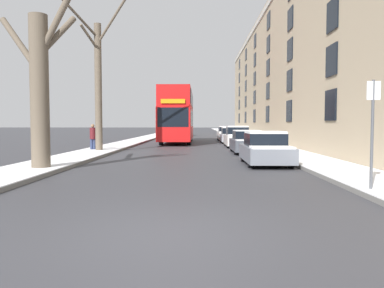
{
  "coord_description": "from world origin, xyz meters",
  "views": [
    {
      "loc": [
        0.56,
        -5.67,
        1.71
      ],
      "look_at": [
        -0.02,
        22.0,
        0.2
      ],
      "focal_mm": 35.0,
      "sensor_mm": 36.0,
      "label": 1
    }
  ],
  "objects_px": {
    "parked_car_2": "(237,137)",
    "parked_car_4": "(226,134)",
    "pedestrian_left_sidewalk": "(93,137)",
    "bare_tree_left_0": "(40,86)",
    "street_sign_post": "(372,130)",
    "parked_car_0": "(265,149)",
    "parked_car_3": "(231,136)",
    "bare_tree_left_1": "(98,81)",
    "oncoming_van": "(178,127)",
    "parked_car_1": "(247,142)",
    "double_decker_bus": "(177,113)"
  },
  "relations": [
    {
      "from": "parked_car_0",
      "to": "parked_car_3",
      "type": "xyz_separation_m",
      "value": [
        -0.0,
        17.57,
        0.0
      ]
    },
    {
      "from": "double_decker_bus",
      "to": "parked_car_1",
      "type": "relative_size",
      "value": 2.65
    },
    {
      "from": "parked_car_1",
      "to": "oncoming_van",
      "type": "height_order",
      "value": "oncoming_van"
    },
    {
      "from": "parked_car_0",
      "to": "street_sign_post",
      "type": "distance_m",
      "value": 6.93
    },
    {
      "from": "bare_tree_left_0",
      "to": "bare_tree_left_1",
      "type": "bearing_deg",
      "value": 91.66
    },
    {
      "from": "parked_car_0",
      "to": "parked_car_1",
      "type": "distance_m",
      "value": 6.18
    },
    {
      "from": "bare_tree_left_1",
      "to": "oncoming_van",
      "type": "height_order",
      "value": "bare_tree_left_1"
    },
    {
      "from": "double_decker_bus",
      "to": "street_sign_post",
      "type": "xyz_separation_m",
      "value": [
        6.06,
        -24.19,
        -1.05
      ]
    },
    {
      "from": "parked_car_4",
      "to": "oncoming_van",
      "type": "xyz_separation_m",
      "value": [
        -5.79,
        13.1,
        0.57
      ]
    },
    {
      "from": "bare_tree_left_1",
      "to": "oncoming_van",
      "type": "distance_m",
      "value": 30.05
    },
    {
      "from": "bare_tree_left_1",
      "to": "parked_car_0",
      "type": "bearing_deg",
      "value": -35.17
    },
    {
      "from": "bare_tree_left_0",
      "to": "parked_car_2",
      "type": "bearing_deg",
      "value": 59.47
    },
    {
      "from": "bare_tree_left_1",
      "to": "street_sign_post",
      "type": "distance_m",
      "value": 16.47
    },
    {
      "from": "street_sign_post",
      "to": "parked_car_3",
      "type": "bearing_deg",
      "value": 93.15
    },
    {
      "from": "parked_car_2",
      "to": "oncoming_van",
      "type": "distance_m",
      "value": 24.77
    },
    {
      "from": "parked_car_1",
      "to": "pedestrian_left_sidewalk",
      "type": "relative_size",
      "value": 2.44
    },
    {
      "from": "bare_tree_left_1",
      "to": "pedestrian_left_sidewalk",
      "type": "height_order",
      "value": "bare_tree_left_1"
    },
    {
      "from": "bare_tree_left_0",
      "to": "oncoming_van",
      "type": "height_order",
      "value": "bare_tree_left_0"
    },
    {
      "from": "bare_tree_left_1",
      "to": "parked_car_2",
      "type": "xyz_separation_m",
      "value": [
        8.65,
        5.7,
        -3.46
      ]
    },
    {
      "from": "parked_car_0",
      "to": "parked_car_1",
      "type": "bearing_deg",
      "value": 90.0
    },
    {
      "from": "parked_car_2",
      "to": "parked_car_4",
      "type": "xyz_separation_m",
      "value": [
        -0.0,
        10.97,
        -0.03
      ]
    },
    {
      "from": "parked_car_1",
      "to": "street_sign_post",
      "type": "relative_size",
      "value": 1.51
    },
    {
      "from": "parked_car_0",
      "to": "bare_tree_left_1",
      "type": "bearing_deg",
      "value": 144.83
    },
    {
      "from": "parked_car_4",
      "to": "pedestrian_left_sidewalk",
      "type": "height_order",
      "value": "pedestrian_left_sidewalk"
    },
    {
      "from": "oncoming_van",
      "to": "street_sign_post",
      "type": "xyz_separation_m",
      "value": [
        7.13,
        -42.6,
        0.31
      ]
    },
    {
      "from": "oncoming_van",
      "to": "parked_car_1",
      "type": "bearing_deg",
      "value": -78.96
    },
    {
      "from": "parked_car_0",
      "to": "parked_car_2",
      "type": "bearing_deg",
      "value": 90.0
    },
    {
      "from": "bare_tree_left_0",
      "to": "parked_car_1",
      "type": "xyz_separation_m",
      "value": [
        8.4,
        8.63,
        -2.42
      ]
    },
    {
      "from": "parked_car_0",
      "to": "parked_car_4",
      "type": "distance_m",
      "value": 22.77
    },
    {
      "from": "parked_car_3",
      "to": "pedestrian_left_sidewalk",
      "type": "height_order",
      "value": "pedestrian_left_sidewalk"
    },
    {
      "from": "parked_car_2",
      "to": "parked_car_3",
      "type": "height_order",
      "value": "parked_car_2"
    },
    {
      "from": "parked_car_3",
      "to": "parked_car_4",
      "type": "distance_m",
      "value": 5.2
    },
    {
      "from": "parked_car_2",
      "to": "oncoming_van",
      "type": "height_order",
      "value": "oncoming_van"
    },
    {
      "from": "parked_car_4",
      "to": "parked_car_2",
      "type": "bearing_deg",
      "value": -90.0
    },
    {
      "from": "double_decker_bus",
      "to": "parked_car_3",
      "type": "height_order",
      "value": "double_decker_bus"
    },
    {
      "from": "parked_car_0",
      "to": "pedestrian_left_sidewalk",
      "type": "height_order",
      "value": "pedestrian_left_sidewalk"
    },
    {
      "from": "bare_tree_left_0",
      "to": "oncoming_van",
      "type": "xyz_separation_m",
      "value": [
        2.61,
        38.32,
        -1.8
      ]
    },
    {
      "from": "parked_car_0",
      "to": "oncoming_van",
      "type": "height_order",
      "value": "oncoming_van"
    },
    {
      "from": "parked_car_3",
      "to": "pedestrian_left_sidewalk",
      "type": "bearing_deg",
      "value": -130.36
    },
    {
      "from": "bare_tree_left_0",
      "to": "street_sign_post",
      "type": "distance_m",
      "value": 10.74
    },
    {
      "from": "bare_tree_left_0",
      "to": "pedestrian_left_sidewalk",
      "type": "distance_m",
      "value": 9.48
    },
    {
      "from": "parked_car_0",
      "to": "parked_car_4",
      "type": "relative_size",
      "value": 0.89
    },
    {
      "from": "bare_tree_left_1",
      "to": "double_decker_bus",
      "type": "xyz_separation_m",
      "value": [
        3.93,
        11.36,
        -1.55
      ]
    },
    {
      "from": "oncoming_van",
      "to": "street_sign_post",
      "type": "relative_size",
      "value": 1.77
    },
    {
      "from": "bare_tree_left_0",
      "to": "street_sign_post",
      "type": "relative_size",
      "value": 2.25
    },
    {
      "from": "parked_car_3",
      "to": "parked_car_0",
      "type": "bearing_deg",
      "value": -90.0
    },
    {
      "from": "parked_car_2",
      "to": "parked_car_4",
      "type": "distance_m",
      "value": 10.97
    },
    {
      "from": "parked_car_0",
      "to": "double_decker_bus",
      "type": "bearing_deg",
      "value": 105.14
    },
    {
      "from": "bare_tree_left_0",
      "to": "parked_car_3",
      "type": "distance_m",
      "value": 21.84
    },
    {
      "from": "parked_car_1",
      "to": "parked_car_0",
      "type": "bearing_deg",
      "value": -90.0
    }
  ]
}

